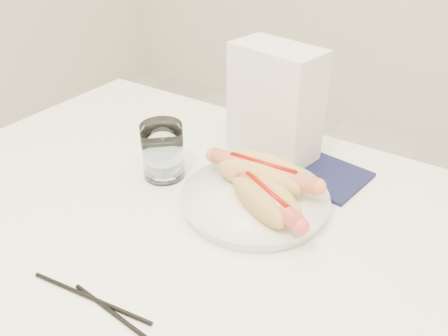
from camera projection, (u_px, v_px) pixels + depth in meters
The scene contains 9 objects.
table at pixel (212, 254), 0.79m from camera, with size 1.20×0.80×0.75m.
plate at pixel (255, 201), 0.80m from camera, with size 0.25×0.25×0.02m, color white.
hotdog_left at pixel (263, 174), 0.81m from camera, with size 0.20×0.08×0.05m.
hotdog_right at pixel (266, 199), 0.75m from camera, with size 0.17×0.13×0.05m.
water_glass at pixel (163, 151), 0.86m from camera, with size 0.08×0.08×0.11m, color white.
chopstick_near at pixel (91, 298), 0.62m from camera, with size 0.01×0.01×0.20m, color black.
chopstick_far at pixel (124, 321), 0.59m from camera, with size 0.01×0.01×0.19m, color black.
napkin_box at pixel (275, 104), 0.90m from camera, with size 0.17×0.09×0.23m, color silver.
navy_napkin at pixel (328, 176), 0.88m from camera, with size 0.13×0.13×0.01m, color #13163D.
Camera 1 is at (0.35, -0.48, 1.23)m, focal length 37.26 mm.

